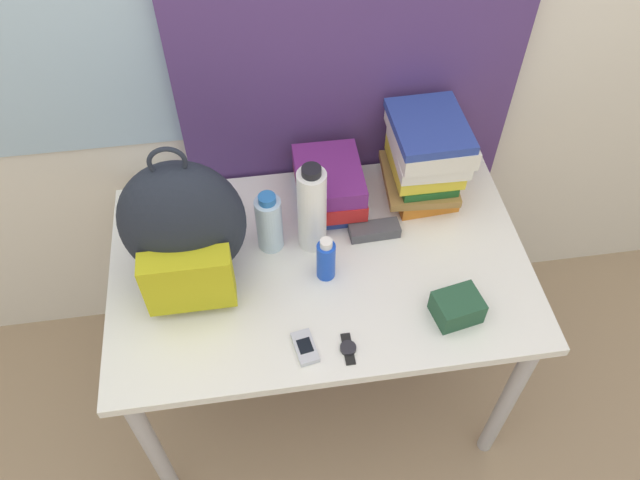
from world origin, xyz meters
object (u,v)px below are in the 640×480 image
sunglasses_case (374,230)px  book_stack_left (329,185)px  sports_bottle (312,209)px  sunscreen_bottle (326,259)px  water_bottle (269,223)px  camera_pouch (457,307)px  wristwatch (348,348)px  book_stack_center (426,157)px  backpack (184,229)px  cell_phone (305,347)px

sunglasses_case → book_stack_left: bearing=127.2°
book_stack_left → sunglasses_case: size_ratio=1.79×
sports_bottle → sunscreen_bottle: bearing=-80.2°
water_bottle → sunglasses_case: 0.32m
sunscreen_bottle → camera_pouch: (0.33, -0.19, -0.03)m
book_stack_left → water_bottle: 0.24m
camera_pouch → wristwatch: (-0.31, -0.06, -0.03)m
book_stack_center → wristwatch: book_stack_center is taller
backpack → sunscreen_bottle: size_ratio=3.15×
backpack → cell_phone: bearing=-45.8°
book_stack_left → water_bottle: size_ratio=1.33×
cell_phone → sunglasses_case: (0.26, 0.36, 0.01)m
sunscreen_bottle → camera_pouch: size_ratio=1.08×
backpack → camera_pouch: bearing=-19.2°
sunscreen_bottle → cell_phone: 0.26m
water_bottle → sports_bottle: sports_bottle is taller
sunscreen_bottle → book_stack_center: bearing=38.9°
backpack → water_bottle: size_ratio=2.29×
sunglasses_case → water_bottle: bearing=178.7°
backpack → cell_phone: (0.28, -0.29, -0.19)m
water_bottle → sunscreen_bottle: size_ratio=1.37×
backpack → sunglasses_case: 0.57m
wristwatch → cell_phone: bearing=171.1°
water_bottle → wristwatch: size_ratio=2.20×
book_stack_center → sunglasses_case: size_ratio=1.88×
backpack → sunscreen_bottle: backpack is taller
book_stack_left → cell_phone: size_ratio=2.58×
book_stack_left → sunglasses_case: 0.20m
book_stack_left → sunglasses_case: book_stack_left is taller
book_stack_left → sports_bottle: sports_bottle is taller
cell_phone → camera_pouch: size_ratio=0.77×
sunscreen_bottle → camera_pouch: bearing=-29.6°
book_stack_center → cell_phone: 0.68m
sunscreen_bottle → cell_phone: (-0.09, -0.23, -0.06)m
book_stack_center → sunscreen_bottle: 0.45m
camera_pouch → wristwatch: bearing=-168.3°
water_bottle → camera_pouch: 0.57m
book_stack_left → book_stack_center: bearing=0.1°
book_stack_left → camera_pouch: 0.54m
sunscreen_bottle → wristwatch: (0.02, -0.25, -0.06)m
book_stack_left → cell_phone: book_stack_left is taller
book_stack_left → wristwatch: (-0.03, -0.53, -0.07)m
sunglasses_case → camera_pouch: bearing=-62.7°
cell_phone → camera_pouch: camera_pouch is taller
sunscreen_bottle → book_stack_left: bearing=79.6°
book_stack_center → cell_phone: book_stack_center is taller
camera_pouch → sunscreen_bottle: bearing=150.4°
backpack → sunglasses_case: size_ratio=3.09×
backpack → water_bottle: bearing=18.8°
sports_bottle → cell_phone: 0.39m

